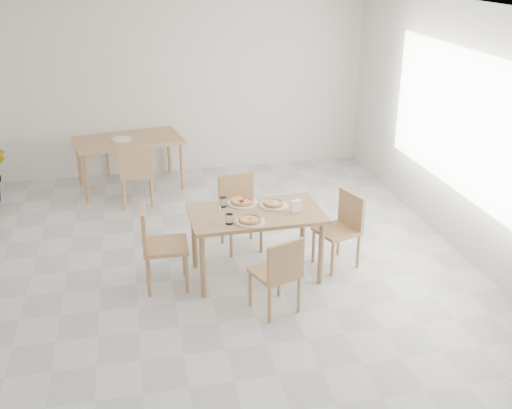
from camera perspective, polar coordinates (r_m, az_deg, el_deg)
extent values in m
plane|color=silver|center=(6.60, -4.76, -6.90)|extent=(7.00, 7.00, 0.00)
plane|color=white|center=(5.74, -5.73, 18.08)|extent=(7.00, 7.00, 0.00)
plane|color=silver|center=(9.39, -7.93, 11.33)|extent=(6.00, 0.00, 6.00)
plane|color=silver|center=(2.97, 3.69, -16.84)|extent=(6.00, 0.00, 6.00)
plane|color=silver|center=(7.01, 20.05, 6.05)|extent=(0.00, 7.00, 7.00)
cube|color=white|center=(7.22, 18.81, 7.53)|extent=(1.60, 0.02, 3.20)
cube|color=#A48554|center=(6.30, 0.00, -0.90)|extent=(1.41, 0.82, 0.04)
cylinder|color=#A48554|center=(6.08, -5.09, -5.90)|extent=(0.06, 0.06, 0.71)
cylinder|color=#A48554|center=(6.34, 6.21, -4.64)|extent=(0.06, 0.06, 0.71)
cylinder|color=#A48554|center=(6.65, -5.91, -3.23)|extent=(0.06, 0.06, 0.71)
cylinder|color=#A48554|center=(6.89, 4.47, -2.19)|extent=(0.06, 0.06, 0.71)
cube|color=tan|center=(5.84, 1.79, -6.50)|extent=(0.52, 0.52, 0.04)
cube|color=tan|center=(5.60, 2.86, -5.41)|extent=(0.39, 0.18, 0.38)
cylinder|color=tan|center=(6.15, 2.20, -7.14)|extent=(0.03, 0.03, 0.39)
cylinder|color=tan|center=(5.99, -0.55, -8.03)|extent=(0.03, 0.03, 0.39)
cylinder|color=tan|center=(5.91, 4.10, -8.55)|extent=(0.03, 0.03, 0.39)
cylinder|color=tan|center=(5.74, 1.29, -9.54)|extent=(0.03, 0.03, 0.39)
cube|color=tan|center=(7.01, -1.42, -0.91)|extent=(0.48, 0.48, 0.04)
cube|color=tan|center=(7.09, -1.92, 1.36)|extent=(0.43, 0.10, 0.41)
cylinder|color=tan|center=(6.90, -2.38, -3.44)|extent=(0.04, 0.04, 0.42)
cylinder|color=tan|center=(7.00, 0.50, -3.00)|extent=(0.04, 0.04, 0.42)
cylinder|color=tan|center=(7.22, -3.24, -2.20)|extent=(0.04, 0.04, 0.42)
cylinder|color=tan|center=(7.32, -0.48, -1.80)|extent=(0.04, 0.04, 0.42)
cube|color=tan|center=(6.28, -8.60, -3.92)|extent=(0.47, 0.47, 0.04)
cube|color=tan|center=(6.18, -10.64, -2.09)|extent=(0.06, 0.46, 0.43)
cylinder|color=tan|center=(6.23, -6.60, -6.60)|extent=(0.04, 0.04, 0.44)
cylinder|color=tan|center=(6.57, -6.84, -4.93)|extent=(0.04, 0.04, 0.44)
cylinder|color=tan|center=(6.23, -10.20, -6.86)|extent=(0.04, 0.04, 0.44)
cylinder|color=tan|center=(6.57, -10.25, -5.17)|extent=(0.04, 0.04, 0.44)
cube|color=tan|center=(6.69, 7.69, -2.51)|extent=(0.52, 0.52, 0.04)
cube|color=tan|center=(6.70, 9.06, -0.48)|extent=(0.17, 0.41, 0.39)
cylinder|color=tan|center=(6.81, 5.49, -3.97)|extent=(0.04, 0.04, 0.40)
cylinder|color=tan|center=(6.56, 7.29, -5.18)|extent=(0.04, 0.04, 0.40)
cylinder|color=tan|center=(7.01, 7.87, -3.28)|extent=(0.04, 0.04, 0.40)
cylinder|color=tan|center=(6.77, 9.70, -4.43)|extent=(0.04, 0.04, 0.40)
cylinder|color=white|center=(6.06, -0.55, -1.63)|extent=(0.30, 0.30, 0.02)
cylinder|color=white|center=(6.44, 1.69, -0.06)|extent=(0.30, 0.30, 0.02)
cylinder|color=white|center=(6.49, -1.29, 0.13)|extent=(0.33, 0.33, 0.02)
cylinder|color=tan|center=(6.05, -0.55, -1.50)|extent=(0.25, 0.25, 0.01)
torus|color=tan|center=(6.05, -0.56, -1.41)|extent=(0.25, 0.25, 0.03)
cylinder|color=orange|center=(6.05, -0.56, -1.42)|extent=(0.19, 0.19, 0.01)
ellipsoid|color=#196417|center=(6.04, -0.56, -1.36)|extent=(0.05, 0.04, 0.01)
cylinder|color=tan|center=(6.43, 1.69, 0.06)|extent=(0.30, 0.30, 0.01)
torus|color=tan|center=(6.43, 1.69, 0.14)|extent=(0.30, 0.30, 0.03)
cylinder|color=beige|center=(6.43, 1.69, 0.13)|extent=(0.22, 0.22, 0.01)
cylinder|color=tan|center=(6.48, -1.29, 0.26)|extent=(0.30, 0.30, 0.01)
torus|color=tan|center=(6.48, -1.29, 0.34)|extent=(0.31, 0.31, 0.03)
cylinder|color=orange|center=(6.48, -1.29, 0.33)|extent=(0.23, 0.23, 0.01)
cylinder|color=white|center=(6.42, -3.16, 0.24)|extent=(0.08, 0.08, 0.10)
cylinder|color=white|center=(6.01, -2.56, -1.39)|extent=(0.08, 0.08, 0.10)
cube|color=silver|center=(6.30, 3.80, -0.68)|extent=(0.13, 0.08, 0.01)
cube|color=white|center=(6.27, 3.81, -0.12)|extent=(0.12, 0.06, 0.12)
cube|color=silver|center=(6.09, -4.35, -1.62)|extent=(0.07, 0.20, 0.01)
cube|color=silver|center=(6.41, -3.48, -0.27)|extent=(0.05, 0.18, 0.01)
cube|color=tan|center=(8.96, -12.08, 6.02)|extent=(1.65, 1.13, 0.04)
cylinder|color=tan|center=(8.64, -15.87, 2.37)|extent=(0.06, 0.06, 0.71)
cylinder|color=tan|center=(8.88, -7.06, 3.65)|extent=(0.06, 0.06, 0.71)
cylinder|color=tan|center=(9.33, -16.47, 3.83)|extent=(0.06, 0.06, 0.71)
cylinder|color=tan|center=(9.54, -8.27, 4.99)|extent=(0.06, 0.06, 0.71)
cube|color=tan|center=(8.41, -11.35, 2.93)|extent=(0.44, 0.44, 0.04)
cube|color=tan|center=(8.15, -11.44, 3.98)|extent=(0.44, 0.04, 0.42)
cylinder|color=tan|center=(8.67, -10.02, 2.00)|extent=(0.04, 0.04, 0.43)
cylinder|color=tan|center=(8.68, -12.49, 1.80)|extent=(0.04, 0.04, 0.43)
cylinder|color=tan|center=(8.32, -9.90, 1.08)|extent=(0.04, 0.04, 0.43)
cylinder|color=tan|center=(8.33, -12.48, 0.87)|extent=(0.04, 0.04, 0.43)
cube|color=tan|center=(9.75, -13.00, 5.55)|extent=(0.46, 0.46, 0.04)
cube|color=tan|center=(9.87, -13.19, 7.13)|extent=(0.43, 0.07, 0.41)
cylinder|color=tan|center=(9.64, -13.91, 3.82)|extent=(0.04, 0.04, 0.42)
cylinder|color=tan|center=(9.65, -11.72, 4.04)|extent=(0.04, 0.04, 0.42)
cylinder|color=tan|center=(9.99, -14.01, 4.49)|extent=(0.04, 0.04, 0.42)
cylinder|color=tan|center=(10.00, -11.89, 4.71)|extent=(0.04, 0.04, 0.42)
cylinder|color=white|center=(8.92, -12.72, 6.09)|extent=(0.28, 0.28, 0.02)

